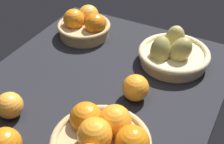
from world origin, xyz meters
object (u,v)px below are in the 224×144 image
(loose_orange_back_gap, at_px, (5,144))
(loose_orange_side_gap, at_px, (135,88))
(basket_far_right, at_px, (85,25))
(basket_near_left, at_px, (102,143))
(basket_near_right_pears, at_px, (173,53))
(loose_orange_front_gap, at_px, (10,105))

(loose_orange_back_gap, relative_size, loose_orange_side_gap, 1.03)
(basket_far_right, height_order, basket_near_left, basket_near_left)
(basket_near_right_pears, relative_size, loose_orange_back_gap, 2.99)
(loose_orange_back_gap, bearing_deg, basket_far_right, 12.67)
(basket_near_left, relative_size, loose_orange_side_gap, 3.02)
(basket_near_right_pears, bearing_deg, loose_orange_back_gap, 157.86)
(basket_near_left, bearing_deg, basket_near_right_pears, -2.36)
(basket_near_left, distance_m, loose_orange_back_gap, 0.23)
(basket_far_right, xyz_separation_m, loose_orange_back_gap, (-0.57, -0.13, -0.00))
(basket_far_right, xyz_separation_m, loose_orange_front_gap, (-0.46, -0.04, -0.01))
(basket_near_right_pears, bearing_deg, loose_orange_side_gap, 170.79)
(basket_far_right, height_order, basket_near_right_pears, basket_near_right_pears)
(basket_near_left, xyz_separation_m, loose_orange_side_gap, (0.23, 0.02, -0.01))
(loose_orange_side_gap, bearing_deg, loose_orange_back_gap, 150.20)
(loose_orange_front_gap, bearing_deg, basket_near_right_pears, -34.85)
(basket_far_right, xyz_separation_m, basket_near_right_pears, (-0.02, -0.36, -0.01))
(basket_far_right, height_order, loose_orange_side_gap, basket_far_right)
(basket_near_left, distance_m, loose_orange_side_gap, 0.23)
(basket_near_left, height_order, loose_orange_side_gap, basket_near_left)
(basket_near_right_pears, height_order, loose_orange_side_gap, basket_near_right_pears)
(loose_orange_front_gap, xyz_separation_m, loose_orange_side_gap, (0.22, -0.28, 0.00))
(loose_orange_back_gap, height_order, loose_orange_side_gap, loose_orange_back_gap)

